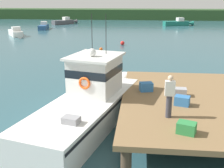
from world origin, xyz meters
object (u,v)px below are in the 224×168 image
(main_fishing_boat, at_px, (90,101))
(mooring_buoy_spare_mooring, at_px, (122,43))
(moored_boat_outer_mooring, at_px, (16,33))
(deckhand_by_the_boat, at_px, (169,96))
(crate_single_by_cleat, at_px, (186,128))
(moored_boat_far_left, at_px, (178,23))
(crate_single_far, at_px, (180,92))
(moored_boat_near_channel, at_px, (65,22))
(mooring_buoy_channel_marker, at_px, (101,49))
(crate_stack_near_edge, at_px, (182,101))
(moored_boat_mid_harbor, at_px, (44,26))
(crate_stack_mid_dock, at_px, (146,87))

(main_fishing_boat, bearing_deg, mooring_buoy_spare_mooring, 89.91)
(moored_boat_outer_mooring, bearing_deg, deckhand_by_the_boat, -57.32)
(deckhand_by_the_boat, distance_m, mooring_buoy_spare_mooring, 23.80)
(crate_single_by_cleat, bearing_deg, moored_boat_far_left, 83.62)
(crate_single_far, bearing_deg, moored_boat_outer_mooring, 125.99)
(moored_boat_near_channel, relative_size, mooring_buoy_channel_marker, 13.12)
(crate_stack_near_edge, relative_size, mooring_buoy_channel_marker, 1.60)
(deckhand_by_the_boat, height_order, moored_boat_outer_mooring, deckhand_by_the_boat)
(crate_stack_near_edge, relative_size, deckhand_by_the_boat, 0.37)
(moored_boat_outer_mooring, xyz_separation_m, moored_boat_far_left, (25.09, 17.86, 0.06))
(crate_single_by_cleat, relative_size, mooring_buoy_spare_mooring, 1.25)
(main_fishing_boat, xyz_separation_m, crate_single_far, (4.04, 0.61, 0.37))
(moored_boat_near_channel, bearing_deg, moored_boat_mid_harbor, -97.91)
(moored_boat_mid_harbor, xyz_separation_m, mooring_buoy_channel_marker, (12.94, -19.87, -0.25))
(deckhand_by_the_boat, bearing_deg, crate_stack_mid_dock, 104.66)
(deckhand_by_the_boat, relative_size, moored_boat_far_left, 0.27)
(main_fishing_boat, distance_m, crate_single_far, 4.10)
(crate_single_by_cleat, bearing_deg, mooring_buoy_channel_marker, 105.53)
(crate_stack_mid_dock, relative_size, mooring_buoy_spare_mooring, 1.25)
(crate_single_far, height_order, deckhand_by_the_boat, deckhand_by_the_boat)
(moored_boat_outer_mooring, height_order, moored_boat_near_channel, moored_boat_near_channel)
(crate_stack_near_edge, bearing_deg, crate_stack_mid_dock, 130.35)
(moored_boat_near_channel, relative_size, mooring_buoy_spare_mooring, 10.24)
(crate_stack_near_edge, xyz_separation_m, moored_boat_outer_mooring, (-19.81, 28.52, -0.92))
(mooring_buoy_spare_mooring, bearing_deg, crate_stack_near_edge, -79.88)
(moored_boat_near_channel, xyz_separation_m, mooring_buoy_spare_mooring, (13.66, -25.07, -0.26))
(crate_single_by_cleat, relative_size, crate_stack_near_edge, 1.00)
(crate_single_far, bearing_deg, moored_boat_near_channel, 110.98)
(moored_boat_near_channel, height_order, mooring_buoy_channel_marker, moored_boat_near_channel)
(main_fishing_boat, distance_m, moored_boat_outer_mooring, 32.11)
(deckhand_by_the_boat, bearing_deg, mooring_buoy_channel_marker, 105.19)
(crate_stack_near_edge, xyz_separation_m, crate_single_far, (0.05, 1.18, -0.02))
(crate_stack_mid_dock, bearing_deg, mooring_buoy_channel_marker, 105.29)
(crate_stack_near_edge, bearing_deg, moored_boat_far_left, 83.50)
(moored_boat_far_left, height_order, mooring_buoy_channel_marker, moored_boat_far_left)
(crate_single_by_cleat, distance_m, deckhand_by_the_boat, 1.52)
(main_fishing_boat, bearing_deg, crate_stack_near_edge, -8.14)
(crate_stack_near_edge, bearing_deg, main_fishing_boat, 171.86)
(main_fishing_boat, bearing_deg, moored_boat_far_left, 78.55)
(crate_single_by_cleat, height_order, moored_boat_far_left, crate_single_by_cleat)
(moored_boat_mid_harbor, distance_m, mooring_buoy_channel_marker, 23.71)
(crate_stack_mid_dock, bearing_deg, moored_boat_far_left, 81.41)
(crate_stack_near_edge, distance_m, mooring_buoy_channel_marker, 19.18)
(moored_boat_near_channel, bearing_deg, main_fishing_boat, -73.73)
(deckhand_by_the_boat, relative_size, moored_boat_near_channel, 0.33)
(crate_single_by_cleat, distance_m, moored_boat_near_channel, 52.81)
(moored_boat_mid_harbor, xyz_separation_m, moored_boat_near_channel, (1.28, 9.21, 0.05))
(crate_stack_mid_dock, relative_size, moored_boat_outer_mooring, 0.12)
(crate_single_by_cleat, height_order, moored_boat_near_channel, crate_single_by_cleat)
(moored_boat_outer_mooring, relative_size, mooring_buoy_channel_marker, 13.55)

